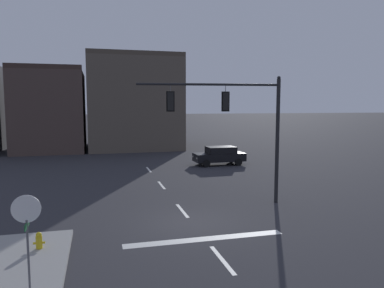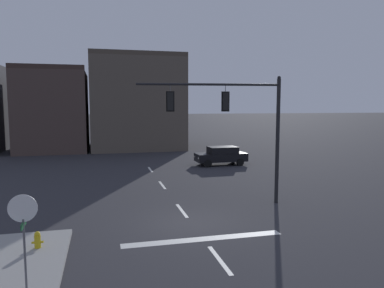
{
  "view_description": "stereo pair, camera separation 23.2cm",
  "coord_description": "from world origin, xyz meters",
  "px_view_note": "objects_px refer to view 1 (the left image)",
  "views": [
    {
      "loc": [
        -4.0,
        -15.3,
        5.21
      ],
      "look_at": [
        0.87,
        3.43,
        3.16
      ],
      "focal_mm": 34.34,
      "sensor_mm": 36.0,
      "label": 1
    },
    {
      "loc": [
        -3.77,
        -15.35,
        5.21
      ],
      "look_at": [
        0.87,
        3.43,
        3.16
      ],
      "focal_mm": 34.34,
      "sensor_mm": 36.0,
      "label": 2
    }
  ],
  "objects_px": {
    "stop_sign": "(27,220)",
    "car_lot_nearside": "(220,155)",
    "fire_hydrant": "(39,244)",
    "signal_mast_near_side": "(238,117)"
  },
  "relations": [
    {
      "from": "stop_sign",
      "to": "car_lot_nearside",
      "type": "height_order",
      "value": "stop_sign"
    },
    {
      "from": "stop_sign",
      "to": "fire_hydrant",
      "type": "height_order",
      "value": "stop_sign"
    },
    {
      "from": "car_lot_nearside",
      "to": "fire_hydrant",
      "type": "xyz_separation_m",
      "value": [
        -12.41,
        -16.58,
        -0.53
      ]
    },
    {
      "from": "signal_mast_near_side",
      "to": "stop_sign",
      "type": "xyz_separation_m",
      "value": [
        -8.97,
        -7.44,
        -2.46
      ]
    },
    {
      "from": "signal_mast_near_side",
      "to": "fire_hydrant",
      "type": "relative_size",
      "value": 9.87
    },
    {
      "from": "signal_mast_near_side",
      "to": "stop_sign",
      "type": "bearing_deg",
      "value": -140.33
    },
    {
      "from": "signal_mast_near_side",
      "to": "fire_hydrant",
      "type": "height_order",
      "value": "signal_mast_near_side"
    },
    {
      "from": "stop_sign",
      "to": "fire_hydrant",
      "type": "xyz_separation_m",
      "value": [
        -0.2,
        3.13,
        -1.82
      ]
    },
    {
      "from": "signal_mast_near_side",
      "to": "car_lot_nearside",
      "type": "bearing_deg",
      "value": 75.22
    },
    {
      "from": "stop_sign",
      "to": "car_lot_nearside",
      "type": "distance_m",
      "value": 23.22
    }
  ]
}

